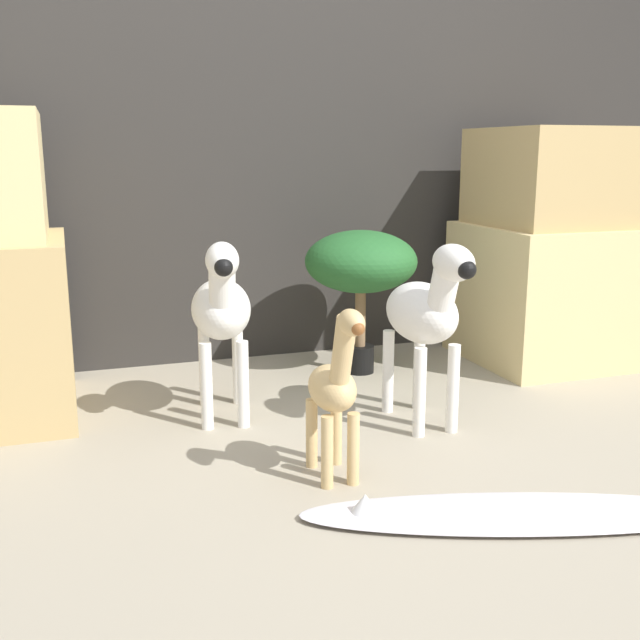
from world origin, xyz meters
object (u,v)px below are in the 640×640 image
Objects in this scene: zebra_right at (426,312)px; zebra_left at (221,308)px; potted_palm_front at (361,265)px; giraffe_figurine at (335,388)px; surfboard at (513,513)px.

zebra_left is at bearing 156.33° from zebra_right.
zebra_right is 0.68m from potted_palm_front.
giraffe_figurine is 0.87× the size of potted_palm_front.
zebra_left reaches higher than potted_palm_front.
zebra_left is 1.21m from surfboard.
zebra_right is 0.71m from zebra_left.
zebra_left reaches higher than giraffe_figurine.
zebra_left is 0.79m from potted_palm_front.
zebra_left is 1.07× the size of potted_palm_front.
potted_palm_front is (0.03, 0.67, 0.07)m from zebra_right.
zebra_right reaches higher than surfboard.
surfboard is at bearing -94.75° from potted_palm_front.
potted_palm_front is at bearing 29.68° from zebra_left.
giraffe_figurine is at bearing -144.34° from zebra_right.
zebra_left is 1.23× the size of giraffe_figurine.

